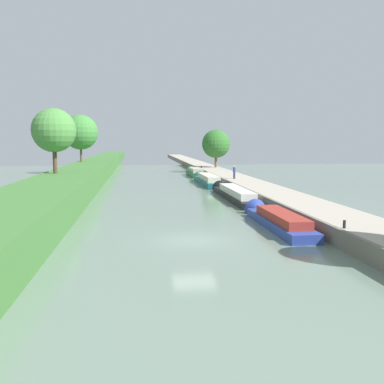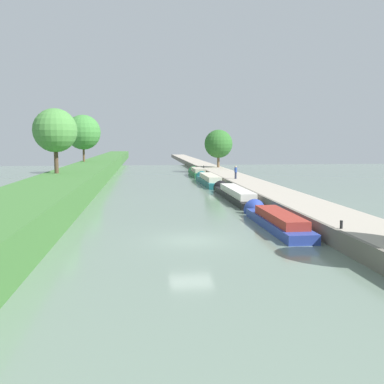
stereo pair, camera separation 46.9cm
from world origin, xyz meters
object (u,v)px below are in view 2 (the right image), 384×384
at_px(narrowboat_blue, 274,219).
at_px(mooring_bollard_far, 204,167).
at_px(narrowboat_black, 234,194).
at_px(person_walking, 236,172).
at_px(mooring_bollard_near, 341,225).
at_px(narrowboat_teal, 208,180).
at_px(narrowboat_green, 197,172).

distance_m(narrowboat_blue, mooring_bollard_far, 47.75).
height_order(narrowboat_blue, narrowboat_black, narrowboat_black).
relative_size(person_walking, mooring_bollard_near, 3.69).
bearing_deg(narrowboat_blue, mooring_bollard_far, 87.71).
bearing_deg(narrowboat_teal, narrowboat_blue, -90.00).
height_order(narrowboat_blue, narrowboat_teal, narrowboat_teal).
bearing_deg(mooring_bollard_far, narrowboat_teal, -96.02).
relative_size(narrowboat_teal, mooring_bollard_near, 30.75).
xyz_separation_m(narrowboat_blue, mooring_bollard_near, (1.91, -6.00, 0.76)).
relative_size(narrowboat_blue, mooring_bollard_far, 24.24).
relative_size(mooring_bollard_near, mooring_bollard_far, 1.00).
height_order(narrowboat_blue, narrowboat_green, narrowboat_green).
bearing_deg(person_walking, narrowboat_blue, -96.40).
xyz_separation_m(narrowboat_black, person_walking, (2.60, 11.23, 1.38)).
bearing_deg(narrowboat_black, mooring_bollard_near, -85.37).
bearing_deg(narrowboat_green, person_walking, -81.23).
height_order(narrowboat_black, mooring_bollard_near, mooring_bollard_near).
xyz_separation_m(mooring_bollard_near, mooring_bollard_far, (0.00, 53.70, 0.00)).
bearing_deg(narrowboat_green, narrowboat_blue, -90.19).
xyz_separation_m(narrowboat_blue, narrowboat_teal, (-0.00, 29.57, 0.09)).
xyz_separation_m(narrowboat_black, narrowboat_teal, (-0.27, 15.24, 0.06)).
xyz_separation_m(narrowboat_black, mooring_bollard_near, (1.65, -20.33, 0.73)).
bearing_deg(narrowboat_teal, narrowboat_black, -89.00).
bearing_deg(narrowboat_black, narrowboat_blue, -91.05).
xyz_separation_m(narrowboat_teal, mooring_bollard_near, (1.91, -35.57, 0.68)).
bearing_deg(mooring_bollard_near, narrowboat_blue, 107.66).
bearing_deg(narrowboat_teal, narrowboat_green, 89.38).
bearing_deg(narrowboat_black, narrowboat_teal, 91.00).
distance_m(narrowboat_black, narrowboat_teal, 15.24).
bearing_deg(person_walking, narrowboat_black, -103.06).
bearing_deg(narrowboat_black, mooring_bollard_far, 87.18).
relative_size(narrowboat_teal, narrowboat_green, 1.34).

